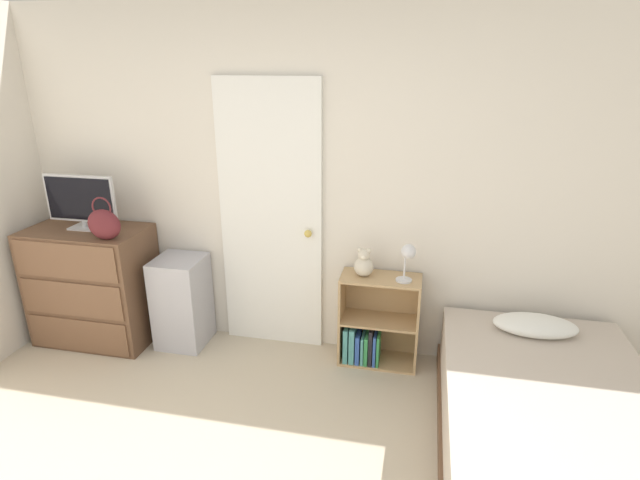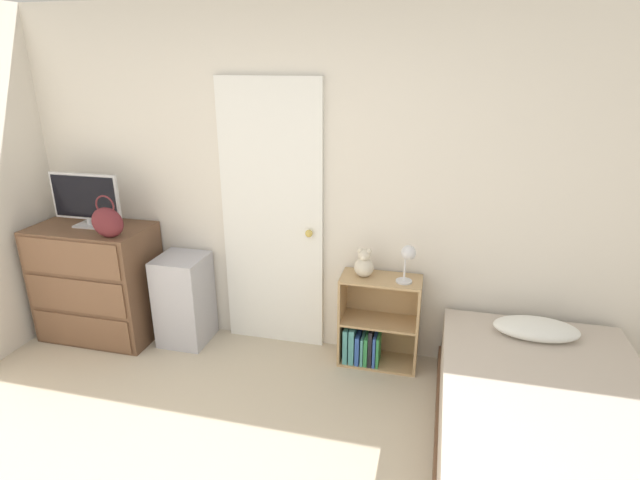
{
  "view_description": "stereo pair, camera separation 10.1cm",
  "coord_description": "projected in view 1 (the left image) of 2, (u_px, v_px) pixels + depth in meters",
  "views": [
    {
      "loc": [
        0.83,
        -1.29,
        2.15
      ],
      "look_at": [
        0.15,
        1.88,
        0.98
      ],
      "focal_mm": 28.0,
      "sensor_mm": 36.0,
      "label": 1
    },
    {
      "loc": [
        0.93,
        -1.27,
        2.15
      ],
      "look_at": [
        0.15,
        1.88,
        0.98
      ],
      "focal_mm": 28.0,
      "sensor_mm": 36.0,
      "label": 2
    }
  ],
  "objects": [
    {
      "name": "desk_lamp",
      "position": [
        408.0,
        256.0,
        3.41
      ],
      "size": [
        0.13,
        0.12,
        0.28
      ],
      "color": "silver",
      "rests_on": "bookshelf"
    },
    {
      "name": "door_closed",
      "position": [
        271.0,
        220.0,
        3.73
      ],
      "size": [
        0.78,
        0.09,
        2.05
      ],
      "color": "white",
      "rests_on": "ground_plane"
    },
    {
      "name": "tv",
      "position": [
        81.0,
        201.0,
        3.75
      ],
      "size": [
        0.57,
        0.16,
        0.41
      ],
      "color": "#B7B7BC",
      "rests_on": "dresser"
    },
    {
      "name": "teddy_bear",
      "position": [
        364.0,
        264.0,
        3.54
      ],
      "size": [
        0.14,
        0.14,
        0.21
      ],
      "color": "beige",
      "rests_on": "bookshelf"
    },
    {
      "name": "storage_bin",
      "position": [
        182.0,
        301.0,
        3.92
      ],
      "size": [
        0.36,
        0.38,
        0.72
      ],
      "color": "#ADADB7",
      "rests_on": "ground_plane"
    },
    {
      "name": "dresser",
      "position": [
        94.0,
        285.0,
        3.96
      ],
      "size": [
        0.91,
        0.53,
        0.93
      ],
      "color": "brown",
      "rests_on": "ground_plane"
    },
    {
      "name": "handbag",
      "position": [
        104.0,
        224.0,
        3.54
      ],
      "size": [
        0.25,
        0.11,
        0.32
      ],
      "color": "#591E23",
      "rests_on": "dresser"
    },
    {
      "name": "bed",
      "position": [
        551.0,
        431.0,
        2.75
      ],
      "size": [
        1.19,
        1.96,
        0.56
      ],
      "color": "brown",
      "rests_on": "ground_plane"
    },
    {
      "name": "bookshelf",
      "position": [
        373.0,
        328.0,
        3.71
      ],
      "size": [
        0.58,
        0.28,
        0.69
      ],
      "color": "tan",
      "rests_on": "ground_plane"
    },
    {
      "name": "wall_back",
      "position": [
        308.0,
        187.0,
        3.64
      ],
      "size": [
        10.0,
        0.06,
        2.55
      ],
      "color": "silver",
      "rests_on": "ground_plane"
    }
  ]
}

